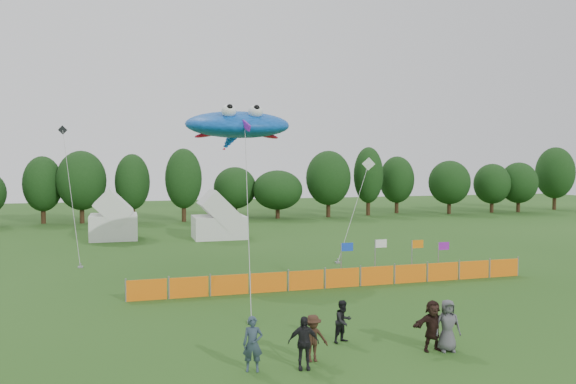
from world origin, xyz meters
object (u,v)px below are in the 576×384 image
object	(u,v)px
spectator_a	(253,344)
tent_left	(114,219)
stingray_kite	(237,125)
spectator_c	(313,338)
spectator_d	(303,343)
tent_right	(219,220)
spectator_e	(448,325)
spectator_b	(343,321)
spectator_f	(433,326)
barrier_fence	(342,278)

from	to	relation	value
spectator_a	tent_left	bearing A→B (deg)	114.64
stingray_kite	spectator_c	bearing A→B (deg)	-92.61
spectator_c	spectator_d	size ratio (longest dim) A/B	0.91
tent_right	spectator_c	distance (m)	30.99
tent_left	spectator_d	xyz separation A→B (m)	(6.33, -33.42, -0.91)
tent_right	tent_left	bearing A→B (deg)	167.53
spectator_e	spectator_d	bearing A→B (deg)	-164.85
spectator_b	spectator_c	bearing A→B (deg)	-160.54
spectator_a	spectator_f	size ratio (longest dim) A/B	0.98
spectator_a	spectator_c	xyz separation A→B (m)	(2.10, 0.30, -0.09)
spectator_e	stingray_kite	bearing A→B (deg)	116.29
tent_left	spectator_e	distance (m)	35.21
tent_right	stingray_kite	size ratio (longest dim) A/B	0.23
tent_right	spectator_a	distance (m)	31.49
spectator_c	spectator_b	bearing A→B (deg)	44.82
tent_right	spectator_d	xyz separation A→B (m)	(-2.45, -31.48, -0.76)
spectator_a	stingray_kite	world-z (taller)	stingray_kite
spectator_a	spectator_d	bearing A→B (deg)	7.08
spectator_a	spectator_b	bearing A→B (deg)	42.60
spectator_d	spectator_b	bearing A→B (deg)	55.83
tent_left	spectator_f	world-z (taller)	tent_left
spectator_e	spectator_f	world-z (taller)	spectator_e
spectator_d	stingray_kite	size ratio (longest dim) A/B	0.09
stingray_kite	tent_right	bearing A→B (deg)	85.28
tent_right	spectator_d	world-z (taller)	tent_right
barrier_fence	spectator_e	xyz separation A→B (m)	(-0.21, -10.36, 0.40)
tent_right	spectator_e	xyz separation A→B (m)	(2.89, -31.27, -0.71)
spectator_a	spectator_f	bearing A→B (deg)	17.67
tent_right	spectator_b	xyz separation A→B (m)	(-0.23, -29.36, -0.83)
tent_right	spectator_c	xyz separation A→B (m)	(-1.94, -30.92, -0.83)
tent_left	spectator_a	size ratio (longest dim) A/B	2.27
tent_left	spectator_a	bearing A→B (deg)	-81.87
tent_right	spectator_e	size ratio (longest dim) A/B	2.50
spectator_b	stingray_kite	bearing A→B (deg)	70.62
spectator_d	spectator_f	xyz separation A→B (m)	(4.86, 0.39, 0.04)
spectator_d	spectator_a	bearing A→B (deg)	-177.46
barrier_fence	spectator_c	size ratio (longest dim) A/B	14.06
spectator_b	tent_right	bearing A→B (deg)	66.57
spectator_c	tent_right	bearing A→B (deg)	88.80
barrier_fence	stingray_kite	xyz separation A→B (m)	(-4.28, 6.62, 8.33)
spectator_c	spectator_f	distance (m)	4.36
tent_left	spectator_c	world-z (taller)	tent_left
tent_left	spectator_f	bearing A→B (deg)	-71.28
barrier_fence	spectator_b	distance (m)	9.09
tent_left	spectator_e	bearing A→B (deg)	-70.64
barrier_fence	stingray_kite	size ratio (longest dim) A/B	1.10
tent_left	tent_right	distance (m)	8.99
spectator_e	stingray_kite	distance (m)	19.18
tent_right	spectator_b	size ratio (longest dim) A/B	2.91
barrier_fence	spectator_a	bearing A→B (deg)	-124.68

